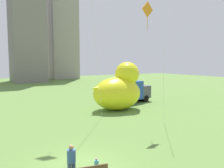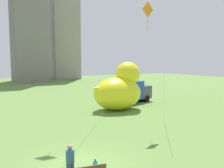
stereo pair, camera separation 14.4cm
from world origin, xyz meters
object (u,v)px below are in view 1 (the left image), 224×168
at_px(giant_inflatable_duck, 119,89).
at_px(kite_orange, 149,14).
at_px(person_adult, 71,160).
at_px(box_truck, 130,92).
at_px(person_child, 96,166).

bearing_deg(giant_inflatable_duck, kite_orange, -102.07).
bearing_deg(giant_inflatable_duck, person_adult, -130.46).
relative_size(person_adult, box_truck, 0.28).
relative_size(giant_inflatable_duck, kite_orange, 0.63).
distance_m(person_child, giant_inflatable_duck, 15.40).
xyz_separation_m(giant_inflatable_duck, kite_orange, (-1.44, -6.72, 6.94)).
distance_m(person_child, box_truck, 20.02).
distance_m(person_adult, giant_inflatable_duck, 15.78).
bearing_deg(box_truck, kite_orange, -117.76).
distance_m(box_truck, kite_orange, 13.52).
height_order(giant_inflatable_duck, kite_orange, kite_orange).
height_order(giant_inflatable_duck, box_truck, giant_inflatable_duck).
bearing_deg(person_child, giant_inflatable_duck, 53.55).
height_order(person_child, box_truck, box_truck).
relative_size(giant_inflatable_duck, box_truck, 1.11).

